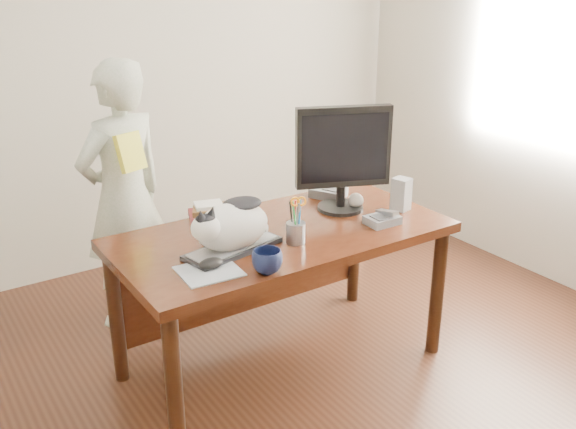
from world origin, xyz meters
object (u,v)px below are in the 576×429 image
at_px(keyboard, 233,248).
at_px(phone, 383,219).
at_px(desk, 274,253).
at_px(monitor, 343,153).
at_px(mouse, 211,263).
at_px(calculator, 328,192).
at_px(coffee_mug, 267,261).
at_px(person, 124,198).
at_px(cat, 230,225).
at_px(pen_cup, 296,230).
at_px(baseball, 356,201).
at_px(speaker, 401,194).
at_px(book_stack, 211,212).

relative_size(keyboard, phone, 2.92).
xyz_separation_m(desk, monitor, (0.40, -0.02, 0.46)).
bearing_deg(monitor, phone, -54.75).
bearing_deg(mouse, calculator, 29.21).
distance_m(coffee_mug, person, 1.22).
distance_m(desk, cat, 0.45).
height_order(coffee_mug, phone, coffee_mug).
bearing_deg(person, pen_cup, 95.44).
distance_m(monitor, phone, 0.39).
xyz_separation_m(mouse, baseball, (0.96, 0.23, 0.02)).
bearing_deg(baseball, person, 139.34).
distance_m(speaker, calculator, 0.42).
bearing_deg(calculator, baseball, -114.38).
xyz_separation_m(monitor, speaker, (0.27, -0.16, -0.22)).
relative_size(monitor, person, 0.36).
height_order(monitor, pen_cup, monitor).
height_order(book_stack, calculator, book_stack).
relative_size(mouse, coffee_mug, 0.91).
bearing_deg(keyboard, calculator, 11.18).
bearing_deg(cat, speaker, -13.31).
height_order(mouse, person, person).
bearing_deg(phone, person, 133.34).
bearing_deg(book_stack, person, 138.92).
xyz_separation_m(keyboard, person, (-0.16, 0.94, -0.01)).
distance_m(desk, speaker, 0.73).
bearing_deg(speaker, person, 124.86).
relative_size(phone, speaker, 0.97).
bearing_deg(monitor, baseball, 14.17).
xyz_separation_m(coffee_mug, book_stack, (0.09, 0.67, -0.01)).
relative_size(monitor, mouse, 4.71).
xyz_separation_m(speaker, baseball, (-0.18, 0.14, -0.04)).
distance_m(keyboard, person, 0.95).
bearing_deg(book_stack, desk, -27.60).
distance_m(pen_cup, phone, 0.49).
bearing_deg(mouse, coffee_mug, -37.34).
distance_m(book_stack, person, 0.60).
distance_m(keyboard, baseball, 0.81).
distance_m(monitor, mouse, 0.95).
bearing_deg(phone, pen_cup, 176.88).
distance_m(keyboard, calculator, 0.85).
height_order(keyboard, person, person).
distance_m(cat, mouse, 0.21).
height_order(cat, calculator, cat).
relative_size(mouse, speaker, 0.68).
relative_size(monitor, calculator, 2.46).
xyz_separation_m(mouse, coffee_mug, (0.18, -0.16, 0.03)).
xyz_separation_m(desk, phone, (0.46, -0.28, 0.17)).
relative_size(pen_cup, coffee_mug, 1.76).
bearing_deg(pen_cup, keyboard, 164.49).
bearing_deg(person, speaker, 121.59).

